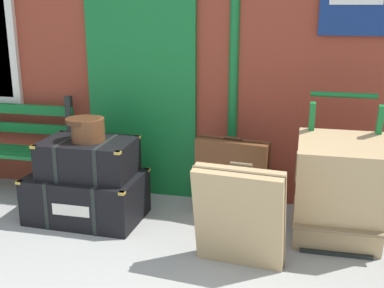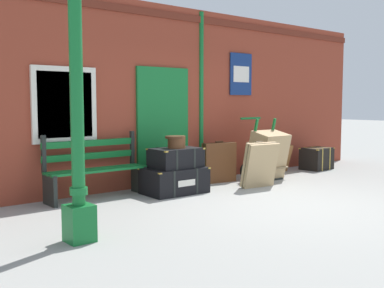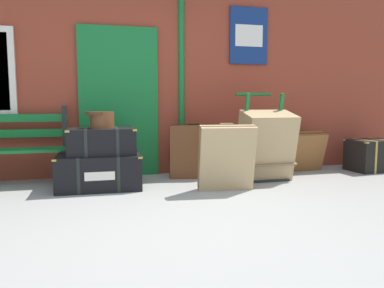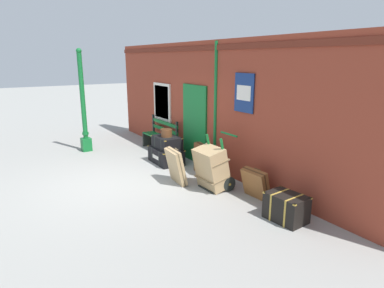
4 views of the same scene
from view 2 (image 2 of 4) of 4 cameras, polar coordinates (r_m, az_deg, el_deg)
ground_plane at (r=7.04m, az=11.10°, el=-7.21°), size 60.00×60.00×0.00m
brick_facade at (r=8.74m, az=-2.11°, el=5.82°), size 10.40×0.35×3.20m
lamp_post at (r=5.08m, az=-13.72°, el=1.30°), size 0.28×0.28×3.06m
platform_bench at (r=7.43m, az=-11.65°, el=-3.08°), size 1.60×0.43×1.01m
steamer_trunk_base at (r=7.72m, az=-2.14°, el=-4.44°), size 1.03×0.68×0.43m
steamer_trunk_middle at (r=7.69m, az=-1.98°, el=-1.69°), size 0.81×0.55×0.33m
round_hatbox at (r=7.66m, az=-1.93°, el=0.35°), size 0.34×0.31×0.20m
porters_trolley at (r=9.26m, az=8.32°, el=-2.50°), size 0.71×0.64×1.19m
large_brown_trunk at (r=9.12m, az=9.16°, el=-1.33°), size 0.70×0.61×0.95m
suitcase_caramel at (r=8.28m, az=8.25°, el=-2.53°), size 0.69×0.38×0.81m
suitcase_umber at (r=8.74m, az=3.31°, el=-2.25°), size 0.68×0.29×0.78m
suitcase_charcoal at (r=10.10m, az=10.45°, el=-1.70°), size 0.61×0.36×0.62m
corner_trunk at (r=10.77m, az=14.87°, el=-1.71°), size 0.72×0.54×0.49m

